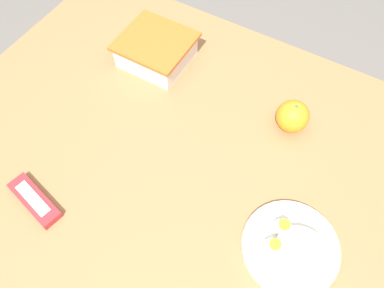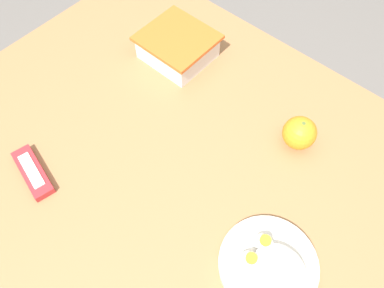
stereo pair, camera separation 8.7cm
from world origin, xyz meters
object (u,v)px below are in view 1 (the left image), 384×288
rice_plate (293,247)px  candy_bar (34,200)px  food_container (156,51)px  orange_fruit (293,116)px

rice_plate → candy_bar: (-0.53, -0.19, -0.01)m
food_container → orange_fruit: 0.41m
candy_bar → rice_plate: bearing=19.3°
rice_plate → candy_bar: bearing=-160.7°
orange_fruit → candy_bar: (-0.41, -0.47, -0.03)m
food_container → orange_fruit: bearing=-3.1°
food_container → rice_plate: (0.53, -0.31, -0.01)m
candy_bar → food_container: bearing=90.0°
orange_fruit → rice_plate: (0.12, -0.29, -0.02)m
food_container → rice_plate: bearing=-30.3°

